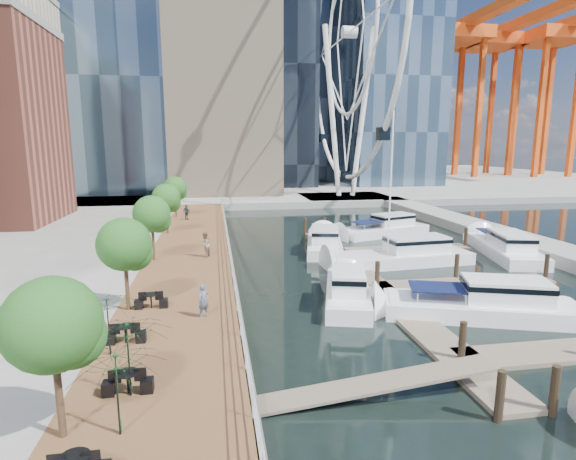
% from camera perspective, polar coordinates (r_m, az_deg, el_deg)
% --- Properties ---
extents(ground, '(520.00, 520.00, 0.00)m').
position_cam_1_polar(ground, '(21.40, 11.11, -14.35)').
color(ground, black).
rests_on(ground, ground).
extents(boardwalk, '(6.00, 60.00, 1.00)m').
position_cam_1_polar(boardwalk, '(34.23, -12.38, -3.94)').
color(boardwalk, brown).
rests_on(boardwalk, ground).
extents(seawall, '(0.25, 60.00, 1.00)m').
position_cam_1_polar(seawall, '(34.19, -7.35, -3.79)').
color(seawall, '#595954').
rests_on(seawall, ground).
extents(land_far, '(200.00, 114.00, 1.00)m').
position_cam_1_polar(land_far, '(120.62, -6.03, 6.54)').
color(land_far, gray).
rests_on(land_far, ground).
extents(breakwater, '(4.00, 60.00, 1.00)m').
position_cam_1_polar(breakwater, '(47.49, 25.54, -0.69)').
color(breakwater, gray).
rests_on(breakwater, ground).
extents(pier, '(14.00, 12.00, 1.00)m').
position_cam_1_polar(pier, '(73.69, 7.31, 3.94)').
color(pier, gray).
rests_on(pier, ground).
extents(railing, '(0.10, 60.00, 1.05)m').
position_cam_1_polar(railing, '(33.95, -7.56, -2.12)').
color(railing, white).
rests_on(railing, boardwalk).
extents(floating_docks, '(16.00, 34.00, 2.60)m').
position_cam_1_polar(floating_docks, '(32.95, 18.16, -4.81)').
color(floating_docks, '#6D6051').
rests_on(floating_docks, ground).
extents(ferris_wheel, '(5.80, 45.60, 47.80)m').
position_cam_1_polar(ferris_wheel, '(75.14, 7.80, 23.57)').
color(ferris_wheel, white).
rests_on(ferris_wheel, ground).
extents(port_cranes, '(40.00, 52.00, 38.00)m').
position_cam_1_polar(port_cranes, '(136.56, 24.66, 14.32)').
color(port_cranes, '#D84C14').
rests_on(port_cranes, ground).
extents(street_trees, '(2.60, 42.60, 4.60)m').
position_cam_1_polar(street_trees, '(32.74, -16.93, 1.95)').
color(street_trees, '#3F2B1C').
rests_on(street_trees, ground).
extents(cafe_tables, '(2.50, 13.70, 0.74)m').
position_cam_1_polar(cafe_tables, '(18.13, -19.81, -14.80)').
color(cafe_tables, black).
rests_on(cafe_tables, ground).
extents(yacht_foreground, '(11.26, 6.19, 2.15)m').
position_cam_1_polar(yacht_foreground, '(26.35, 23.14, -10.15)').
color(yacht_foreground, white).
rests_on(yacht_foreground, ground).
extents(pedestrian_near, '(0.69, 0.62, 1.59)m').
position_cam_1_polar(pedestrian_near, '(21.72, -10.66, -8.84)').
color(pedestrian_near, '#4F586A').
rests_on(pedestrian_near, boardwalk).
extents(pedestrian_mid, '(1.04, 1.12, 1.86)m').
position_cam_1_polar(pedestrian_mid, '(33.16, -10.51, -1.80)').
color(pedestrian_mid, gray).
rests_on(pedestrian_mid, boardwalk).
extents(pedestrian_far, '(1.02, 0.95, 1.68)m').
position_cam_1_polar(pedestrian_far, '(50.28, -12.75, 2.22)').
color(pedestrian_far, '#2F313A').
rests_on(pedestrian_far, boardwalk).
extents(moored_yachts, '(21.35, 37.94, 11.50)m').
position_cam_1_polar(moored_yachts, '(36.04, 14.85, -4.14)').
color(moored_yachts, white).
rests_on(moored_yachts, ground).
extents(cafe_seating, '(4.33, 8.22, 2.57)m').
position_cam_1_polar(cafe_seating, '(16.03, -20.74, -14.89)').
color(cafe_seating, '#0F371A').
rests_on(cafe_seating, ground).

